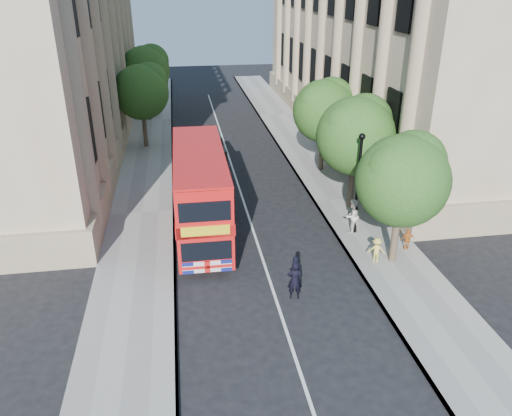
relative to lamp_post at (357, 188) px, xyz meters
name	(u,v)px	position (x,y,z in m)	size (l,w,h in m)	color
ground	(281,314)	(-5.00, -6.00, -2.51)	(120.00, 120.00, 0.00)	black
pavement_right	(343,200)	(0.75, 4.00, -2.45)	(3.50, 80.00, 0.12)	gray
pavement_left	(142,213)	(-10.75, 4.00, -2.45)	(3.50, 80.00, 0.12)	gray
building_right	(394,17)	(8.80, 18.00, 6.49)	(12.00, 38.00, 18.00)	tan
building_left	(23,22)	(-18.80, 18.00, 6.49)	(12.00, 38.00, 18.00)	tan
tree_right_near	(404,176)	(0.84, -2.97, 1.74)	(4.00, 4.00, 6.08)	#473828
tree_right_mid	(356,132)	(0.84, 3.03, 1.93)	(4.20, 4.20, 6.37)	#473828
tree_right_far	(325,107)	(0.84, 9.03, 1.80)	(4.00, 4.00, 6.15)	#473828
tree_left_far	(142,89)	(-10.96, 16.03, 1.93)	(4.00, 4.00, 6.30)	#473828
tree_left_back	(146,67)	(-10.96, 24.03, 2.20)	(4.20, 4.20, 6.65)	#473828
lamp_post	(357,188)	(0.00, 0.00, 0.00)	(0.32, 0.32, 5.16)	black
double_decker_bus	(200,190)	(-7.60, 1.33, -0.18)	(2.53, 9.18, 4.22)	red
box_van	(207,156)	(-6.79, 9.39, -1.20)	(2.28, 4.82, 2.67)	black
police_constable	(295,280)	(-4.24, -5.00, -1.68)	(0.61, 0.40, 1.66)	black
woman_pedestrian	(352,216)	(-0.15, -0.02, -1.49)	(0.87, 0.68, 1.79)	beige
child_a	(408,239)	(1.88, -2.14, -1.85)	(0.63, 0.26, 1.07)	orange
child_b	(377,250)	(0.02, -2.96, -1.80)	(0.76, 0.44, 1.18)	#E3CB4D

